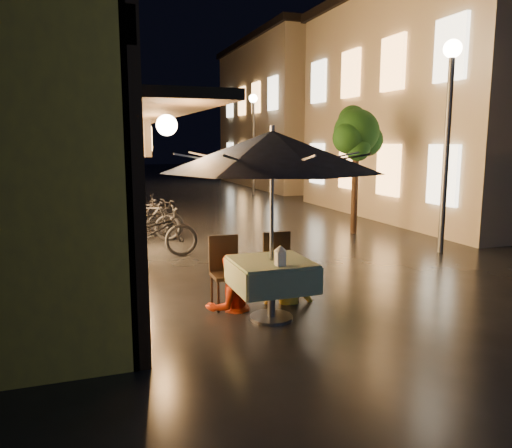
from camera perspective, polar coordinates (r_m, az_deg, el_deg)
name	(u,v)px	position (r m, az deg, el deg)	size (l,w,h in m)	color
ground	(365,294)	(7.76, 12.39, -7.78)	(90.00, 90.00, 0.00)	black
east_building_near	(468,104)	(17.20, 23.11, 12.49)	(7.30, 9.30, 6.80)	tan
east_building_far	(310,115)	(26.89, 6.15, 12.32)	(7.30, 10.30, 7.30)	tan
street_tree	(357,135)	(12.54, 11.44, 9.93)	(1.43, 1.20, 3.15)	black
streetlamp_near	(449,108)	(10.84, 21.19, 12.24)	(0.36, 0.36, 4.23)	#59595E
streetlamp_far	(253,126)	(21.46, -0.31, 11.15)	(0.36, 0.36, 4.23)	#59595E
cafe_table	(271,275)	(6.39, 1.78, -5.82)	(0.99, 0.99, 0.78)	#59595E
patio_umbrella	(272,151)	(6.17, 1.85, 8.32)	(2.77, 2.77, 2.46)	#59595E
cafe_chair_left	(226,267)	(6.96, -3.50, -4.98)	(0.42, 0.42, 0.97)	black
cafe_chair_right	(279,263)	(7.21, 2.66, -4.47)	(0.42, 0.42, 0.97)	black
table_lantern	(280,254)	(6.04, 2.79, -3.48)	(0.16, 0.16, 0.25)	white
person_orange	(230,255)	(6.75, -3.02, -3.61)	(0.72, 0.56, 1.49)	red
person_yellow	(288,253)	(7.06, 3.71, -3.34)	(0.92, 0.53, 1.42)	yellow
bicycle_0	(149,233)	(9.95, -12.17, -1.00)	(0.67, 1.92, 1.01)	black
bicycle_1	(146,221)	(11.69, -12.45, 0.37)	(0.45, 1.58, 0.95)	black
bicycle_2	(149,221)	(11.64, -12.14, 0.31)	(0.62, 1.78, 0.93)	black
bicycle_3	(140,217)	(12.30, -13.08, 0.77)	(0.44, 1.56, 0.94)	black
bicycle_4	(138,209)	(14.41, -13.38, 1.72)	(0.53, 1.53, 0.80)	black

